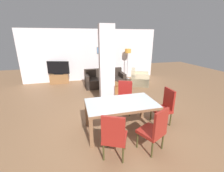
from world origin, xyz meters
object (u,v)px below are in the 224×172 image
Objects in this scene: dining_table at (121,108)px; tv_screen at (58,68)px; dining_chair_near_right at (155,129)px; sofa at (105,80)px; armchair at (139,79)px; bottle at (108,81)px; floor_lamp at (128,54)px; dining_chair_head_right at (164,106)px; dining_chair_near_left at (114,135)px; tv_stand at (59,79)px; coffee_table at (110,88)px; dining_chair_far_right at (125,96)px.

dining_table is 1.62× the size of tv_screen.
dining_chair_near_right is 4.59m from sofa.
bottle is (-1.72, -0.58, 0.22)m from armchair.
floor_lamp is (1.56, 1.80, 0.91)m from bottle.
dining_chair_head_right is at bearing 9.80° from armchair.
dining_chair_near_left is at bearing -115.88° from dining_table.
tv_stand is 0.56m from tv_screen.
coffee_table is (-0.84, 2.70, -0.32)m from dining_chair_head_right.
dining_chair_far_right is at bearing 137.88° from tv_screen.
dining_chair_near_right reaches higher than dining_table.
tv_screen is (-2.14, 1.92, 0.30)m from bottle.
coffee_table is 0.32m from bottle.
bottle is at bearing -42.00° from tv_stand.
dining_chair_near_left is 5.78m from tv_screen.
dining_chair_near_right is 1.08× the size of tv_stand.
dining_chair_near_left and dining_chair_near_right have the same top height.
dining_table is 1.75× the size of dining_chair_near_right.
bottle is at bearing 120.36° from coffee_table.
dining_table reaches higher than bottle.
dining_chair_near_left is at bearing -113.03° from floor_lamp.
sofa reaches higher than tv_stand.
sofa is at bearing 105.78° from dining_chair_near_left.
dining_chair_head_right is at bearing 53.67° from dining_chair_near_left.
dining_chair_far_right is at bearing -89.36° from coffee_table.
dining_table reaches higher than tv_stand.
coffee_table is at bearing -42.72° from tv_stand.
dining_chair_near_left is 4.01× the size of bottle.
dining_chair_head_right is at bearing 140.40° from tv_screen.
dining_chair_far_right is at bearing 65.06° from dining_table.
floor_lamp reaches higher than bottle.
coffee_table is 2.99m from tv_stand.
dining_chair_head_right is 0.90× the size of armchair.
bottle is at bearing 155.67° from tv_screen.
floor_lamp is (2.33, 5.49, 0.89)m from dining_chair_near_left.
dining_chair_near_right is 6.06m from tv_stand.
dining_chair_near_left reaches higher than tv_stand.
bottle reaches higher than coffee_table.
tv_stand is (-3.86, 1.34, -0.04)m from armchair.
dining_chair_far_right is 2.77m from sofa.
armchair is at bearing 58.59° from dining_table.
floor_lamp is (1.48, 3.68, 0.89)m from dining_chair_far_right.
floor_lamp reaches higher than dining_table.
dining_chair_near_left is at bearing -6.93° from armchair.
coffee_table is 0.46× the size of floor_lamp.
dining_table is 2.26× the size of coffee_table.
armchair reaches higher than dining_table.
sofa is at bearing 91.38° from coffee_table.
dining_chair_head_right reaches higher than bottle.
dining_chair_far_right reaches higher than dining_table.
bottle is (-0.06, 0.11, 0.29)m from coffee_table.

